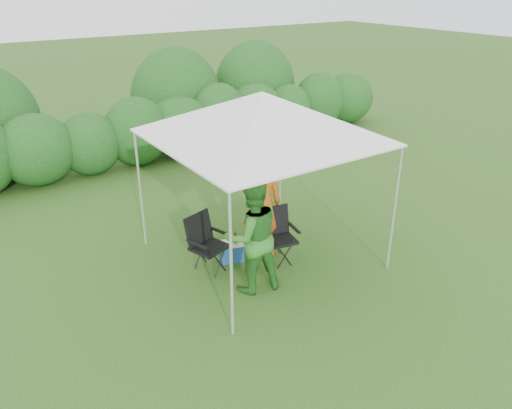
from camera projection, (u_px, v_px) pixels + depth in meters
ground at (278, 268)px, 8.26m from camera, size 70.00×70.00×0.00m
hedge at (141, 132)px, 12.49m from camera, size 15.91×1.53×1.80m
canopy at (262, 116)px, 7.60m from camera, size 3.10×3.10×2.83m
chair_right at (277, 231)px, 8.32m from camera, size 0.64×0.60×0.92m
chair_left at (205, 239)px, 8.04m from camera, size 0.69×0.66×0.95m
man at (262, 205)px, 8.29m from camera, size 0.81×0.68×1.88m
woman at (252, 236)px, 7.36m from camera, size 0.99×0.84×1.81m
cooler at (231, 251)px, 8.42m from camera, size 0.47×0.40×0.33m
bottle at (235, 237)px, 8.31m from camera, size 0.06×0.06×0.21m
lawn_toy at (292, 161)px, 12.55m from camera, size 0.64×0.53×0.32m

